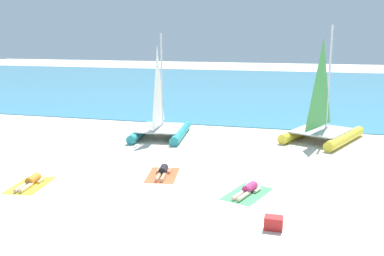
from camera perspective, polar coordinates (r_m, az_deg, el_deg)
ground_plane at (r=23.89m, az=3.07°, el=-0.41°), size 120.00×120.00×0.00m
ocean_water at (r=44.69m, az=8.84°, el=5.41°), size 120.00×40.00×0.05m
sailboat_teal at (r=22.40m, az=-4.22°, el=0.79°), size 3.06×4.34×5.29m
sailboat_yellow at (r=22.54m, az=16.82°, el=0.52°), size 4.29×5.12×5.70m
towel_left at (r=16.43m, az=-20.59°, el=-7.08°), size 1.32×2.02×0.01m
sunbather_left at (r=16.45m, az=-20.51°, el=-6.60°), size 0.60×1.57×0.30m
towel_middle at (r=16.49m, az=-3.93°, el=-6.23°), size 1.41×2.06×0.01m
sunbather_middle at (r=16.51m, az=-3.90°, el=-5.75°), size 0.67×1.56×0.30m
towel_right at (r=14.72m, az=7.28°, el=-8.61°), size 1.63×2.15×0.01m
sunbather_right at (r=14.73m, az=7.41°, el=-8.08°), size 0.85×1.54×0.30m
cooler_box at (r=12.27m, az=10.74°, el=-12.23°), size 0.50×0.36×0.36m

